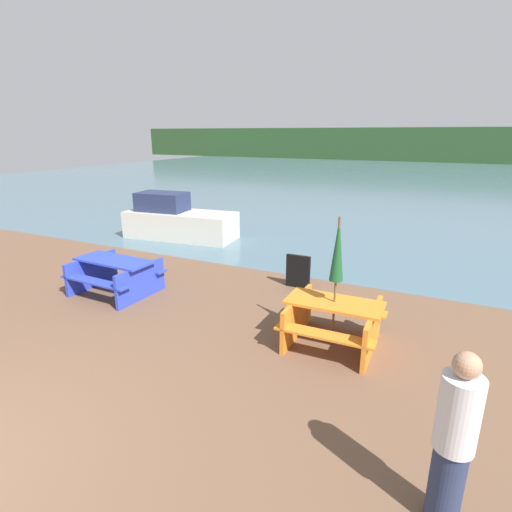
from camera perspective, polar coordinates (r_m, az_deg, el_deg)
water at (r=34.12m, az=18.65°, el=10.66°), size 60.00×50.00×0.00m
far_treeline at (r=53.87m, az=21.90°, el=14.56°), size 80.00×1.60×4.00m
picnic_table_orange at (r=6.68m, az=10.99°, el=-8.84°), size 1.54×1.40×0.76m
picnic_table_blue at (r=9.12m, az=-19.49°, el=-2.26°), size 1.77×1.44×0.76m
umbrella_darkgreen at (r=6.26m, az=11.58°, el=0.69°), size 0.22×0.22×2.14m
boat at (r=13.47m, az=-11.13°, el=4.95°), size 3.76×1.77×1.48m
person at (r=4.06m, az=26.37°, el=-22.67°), size 0.34×0.34×1.70m
signboard at (r=8.99m, az=6.03°, el=-2.21°), size 0.55×0.08×0.75m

